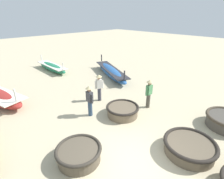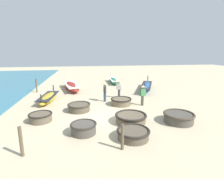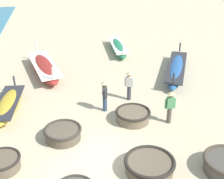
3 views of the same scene
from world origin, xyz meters
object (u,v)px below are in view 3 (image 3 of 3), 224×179
Objects in this scene: coracle_far_left at (133,115)px; fisherman_by_coracle at (129,84)px; coracle_beside_post at (149,165)px; coracle_upturned at (2,163)px; long_boat_red_hull at (118,47)px; coracle_weathered at (63,133)px; long_boat_green_hull at (176,69)px; fisherman_standing_left at (170,105)px; fisherman_with_hat at (105,94)px; long_boat_white_hull at (44,68)px; long_boat_blue_hull at (8,105)px.

fisherman_by_coracle is (0.26, 2.16, 0.65)m from coracle_far_left.
coracle_upturned is at bearing 169.74° from coracle_beside_post.
long_boat_red_hull is 7.76m from fisherman_by_coracle.
fisherman_by_coracle reaches higher than coracle_weathered.
long_boat_green_hull is 3.50× the size of fisherman_by_coracle.
fisherman_standing_left and fisherman_with_hat have the same top height.
coracle_beside_post is 5.66m from coracle_upturned.
fisherman_with_hat is (-1.21, 1.17, 0.65)m from coracle_far_left.
coracle_beside_post is 10.96m from long_boat_white_hull.
long_boat_blue_hull is 8.18m from fisherman_standing_left.
fisherman_by_coracle is 1.76m from fisherman_with_hat.
coracle_upturned is 7.67m from fisherman_by_coracle.
fisherman_standing_left is at bearing -86.18° from long_boat_red_hull.
long_boat_red_hull is 8.98m from fisherman_with_hat.
coracle_upturned is at bearing -140.06° from fisherman_with_hat.
long_boat_white_hull is (1.29, 9.08, 0.11)m from coracle_upturned.
long_boat_blue_hull is at bearing 94.93° from coracle_upturned.
long_boat_blue_hull is (-1.68, -4.49, -0.08)m from long_boat_white_hull.
fisherman_by_coracle is 1.00× the size of fisherman_with_hat.
fisherman_standing_left is at bearing -112.75° from long_boat_green_hull.
coracle_far_left is 2.27m from fisherman_by_coracle.
fisherman_with_hat reaches higher than coracle_beside_post.
long_boat_white_hull is 4.80m from long_boat_blue_hull.
long_boat_green_hull is 5.88m from fisherman_standing_left.
fisherman_with_hat is at bearing 135.79° from coracle_far_left.
fisherman_standing_left is (5.05, 0.57, 0.66)m from coracle_weathered.
long_boat_white_hull is 3.32× the size of fisherman_with_hat.
long_boat_white_hull is (-1.05, 7.46, 0.10)m from coracle_weathered.
coracle_weathered is at bearing -139.09° from fisherman_by_coracle.
coracle_beside_post is at bearing -115.42° from long_boat_green_hull.
coracle_upturned is 4.61m from long_boat_blue_hull.
coracle_upturned is at bearing -85.07° from long_boat_blue_hull.
coracle_far_left is 0.37× the size of long_boat_red_hull.
coracle_far_left is (5.72, 2.60, 0.01)m from coracle_upturned.
coracle_weathered is 5.13m from fisherman_standing_left.
coracle_upturned is 0.86× the size of coracle_weathered.
coracle_far_left is at bearing -95.76° from long_boat_red_hull.
long_boat_blue_hull is (-2.74, 2.97, 0.02)m from coracle_weathered.
long_boat_red_hull is 10.61m from long_boat_blue_hull.
long_boat_red_hull is 2.74× the size of fisherman_with_hat.
coracle_beside_post is at bearing -10.26° from coracle_upturned.
fisherman_standing_left reaches higher than coracle_weathered.
fisherman_by_coracle is at bearing -95.47° from long_boat_red_hull.
fisherman_standing_left is 3.29m from fisherman_with_hat.
coracle_far_left is at bearing 87.74° from coracle_beside_post.
fisherman_by_coracle is (5.97, 4.76, 0.67)m from coracle_upturned.
long_boat_blue_hull is 2.45× the size of fisherman_standing_left.
long_boat_red_hull is (6.71, 12.46, 0.04)m from coracle_upturned.
fisherman_with_hat is (4.91, -0.81, 0.64)m from long_boat_blue_hull.
long_boat_white_hull is 1.36× the size of long_boat_blue_hull.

